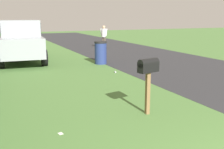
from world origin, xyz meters
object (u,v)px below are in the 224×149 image
mailbox (148,70)px  pedestrian (104,35)px  pickup_truck (21,40)px  trash_bin (101,53)px

mailbox → pedestrian: pedestrian is taller
pedestrian → pickup_truck: bearing=-6.7°
pickup_truck → pedestrian: pickup_truck is taller
trash_bin → pedestrian: pedestrian is taller
pickup_truck → trash_bin: 4.11m
mailbox → pickup_truck: pickup_truck is taller
trash_bin → pedestrian: 6.69m
mailbox → trash_bin: 7.17m
pickup_truck → pedestrian: bearing=126.9°
mailbox → pickup_truck: 9.35m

